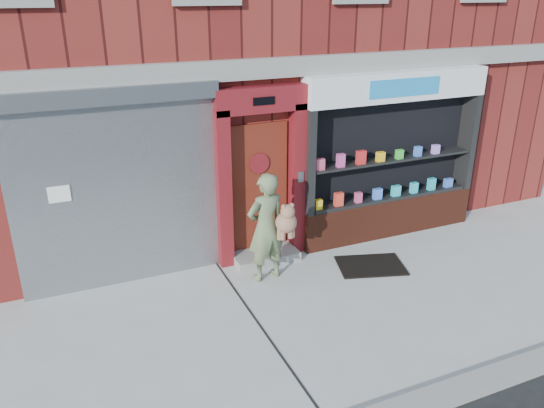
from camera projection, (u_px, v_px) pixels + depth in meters
ground at (356, 300)px, 7.82m from camera, size 80.00×80.00×0.00m
curb at (458, 391)px, 5.97m from camera, size 60.00×0.30×0.12m
building at (219, 2)px, 11.42m from camera, size 12.00×8.16×8.00m
shutter_bay at (116, 178)px, 7.71m from camera, size 3.10×0.30×3.04m
red_door_bay at (261, 176)px, 8.58m from camera, size 1.52×0.58×2.90m
pharmacy_bay at (391, 163)px, 9.49m from camera, size 3.50×0.41×3.00m
woman at (268, 227)px, 8.11m from camera, size 0.80×0.54×1.75m
doormat at (371, 266)px, 8.78m from camera, size 1.24×1.03×0.03m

